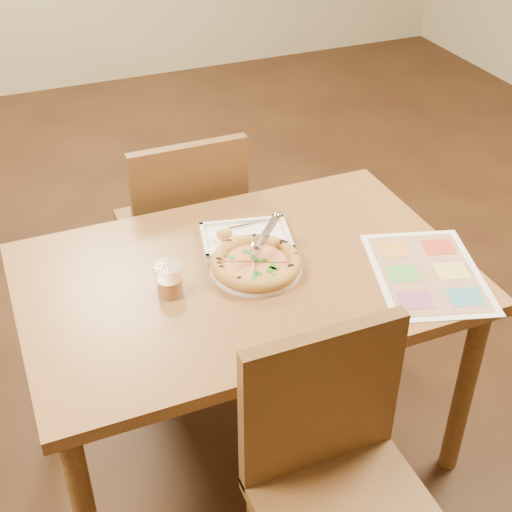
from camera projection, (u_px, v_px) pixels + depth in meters
name	position (u px, v px, depth m)	size (l,w,h in m)	color
room	(241.00, 64.00, 1.73)	(7.00, 7.00, 7.00)	#311C0D
dining_table	(244.00, 295.00, 2.14)	(1.30, 0.85, 0.72)	#906039
chair_near	(336.00, 460.00, 1.73)	(0.42, 0.42, 0.47)	brown
chair_far	(185.00, 216.00, 2.64)	(0.42, 0.42, 0.47)	brown
plate	(256.00, 268.00, 2.10)	(0.27, 0.27, 0.01)	silver
pizza	(256.00, 263.00, 2.08)	(0.27, 0.27, 0.04)	#CE8D46
pizza_cutter	(264.00, 238.00, 2.09)	(0.13, 0.11, 0.09)	silver
appetizer_tray	(244.00, 239.00, 2.22)	(0.31, 0.24, 0.05)	white
glass_tumbler	(169.00, 282.00, 1.99)	(0.08, 0.08, 0.10)	#853A0A
menu	(427.00, 273.00, 2.09)	(0.31, 0.43, 0.01)	white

